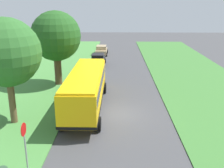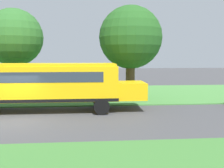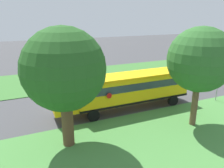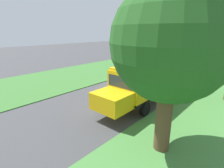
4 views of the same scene
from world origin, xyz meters
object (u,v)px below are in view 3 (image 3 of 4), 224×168
at_px(oak_tree_beside_bus, 202,60).
at_px(oak_tree_roadside_mid, 63,70).
at_px(stop_sign, 218,84).
at_px(school_bus, 130,88).

relative_size(oak_tree_beside_bus, oak_tree_roadside_mid, 0.98).
height_order(oak_tree_roadside_mid, stop_sign, oak_tree_roadside_mid).
relative_size(school_bus, oak_tree_roadside_mid, 1.62).
relative_size(school_bus, stop_sign, 4.53).
height_order(oak_tree_beside_bus, oak_tree_roadside_mid, oak_tree_roadside_mid).
bearing_deg(stop_sign, school_bus, 76.57).
distance_m(school_bus, oak_tree_roadside_mid, 8.08).
bearing_deg(oak_tree_beside_bus, oak_tree_roadside_mid, 81.79).
relative_size(oak_tree_roadside_mid, stop_sign, 2.79).
bearing_deg(school_bus, stop_sign, -103.43).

